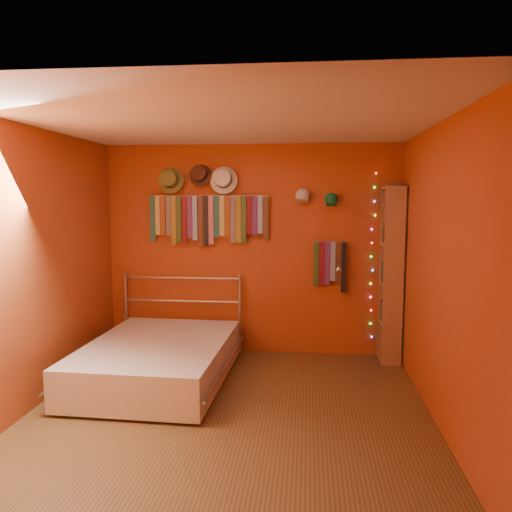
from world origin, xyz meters
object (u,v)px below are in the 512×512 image
(bookshelf, at_px, (395,274))
(bed, at_px, (158,360))
(reading_lamp, at_px, (338,269))
(tie_rack, at_px, (208,217))

(bookshelf, relative_size, bed, 0.99)
(reading_lamp, bearing_deg, bed, -155.29)
(reading_lamp, distance_m, bookshelf, 0.64)
(tie_rack, relative_size, bed, 0.72)
(tie_rack, distance_m, reading_lamp, 1.65)
(reading_lamp, height_order, bed, reading_lamp)
(reading_lamp, relative_size, bookshelf, 0.16)
(tie_rack, relative_size, reading_lamp, 4.44)
(tie_rack, xyz_separation_m, reading_lamp, (1.54, -0.19, -0.58))
(tie_rack, height_order, bookshelf, bookshelf)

